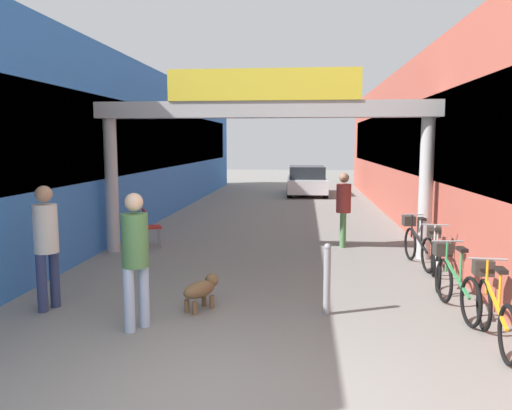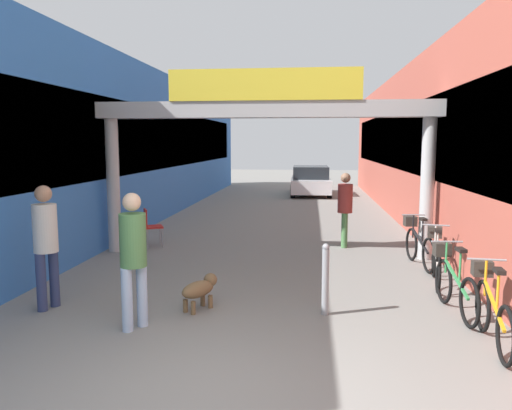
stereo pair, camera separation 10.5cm
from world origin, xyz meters
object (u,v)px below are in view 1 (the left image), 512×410
object	(u,v)px
pedestrian_with_dog	(135,252)
pedestrian_carrying_crate	(344,205)
pedestrian_companion	(46,239)
dog_on_leash	(202,289)
bicycle_orange_nearest	(493,307)
bicycle_black_farthest	(417,243)
bicycle_green_second	(454,281)
bollard_post_metal	(327,278)
bicycle_silver_third	(435,257)
cafe_chair_red_nearer	(149,224)
parked_car_white	(307,181)

from	to	relation	value
pedestrian_with_dog	pedestrian_carrying_crate	distance (m)	6.31
pedestrian_companion	pedestrian_with_dog	bearing A→B (deg)	-22.21
pedestrian_with_dog	dog_on_leash	world-z (taller)	pedestrian_with_dog
bicycle_orange_nearest	bicycle_black_farthest	world-z (taller)	same
bicycle_orange_nearest	bicycle_green_second	size ratio (longest dim) A/B	1.00
bicycle_orange_nearest	bicycle_black_farthest	distance (m)	3.89
pedestrian_companion	bicycle_green_second	size ratio (longest dim) A/B	1.07
pedestrian_with_dog	dog_on_leash	size ratio (longest dim) A/B	2.60
pedestrian_carrying_crate	bicycle_green_second	bearing A→B (deg)	-74.14
pedestrian_carrying_crate	bicycle_orange_nearest	bearing A→B (deg)	-75.91
bicycle_black_farthest	bollard_post_metal	size ratio (longest dim) A/B	1.65
dog_on_leash	bicycle_silver_third	world-z (taller)	bicycle_silver_third
bicycle_green_second	bicycle_black_farthest	xyz separation A→B (m)	(0.08, 2.77, 0.00)
pedestrian_carrying_crate	bicycle_orange_nearest	distance (m)	5.71
dog_on_leash	cafe_chair_red_nearer	distance (m)	4.66
bollard_post_metal	cafe_chair_red_nearer	world-z (taller)	bollard_post_metal
pedestrian_carrying_crate	parked_car_white	world-z (taller)	pedestrian_carrying_crate
pedestrian_carrying_crate	bicycle_green_second	world-z (taller)	pedestrian_carrying_crate
pedestrian_with_dog	parked_car_white	world-z (taller)	pedestrian_with_dog
bicycle_black_farthest	parked_car_white	distance (m)	13.35
bicycle_black_farthest	bollard_post_metal	world-z (taller)	bollard_post_metal
pedestrian_companion	parked_car_white	size ratio (longest dim) A/B	0.45
bicycle_orange_nearest	cafe_chair_red_nearer	distance (m)	7.69
bollard_post_metal	cafe_chair_red_nearer	size ratio (longest dim) A/B	1.15
cafe_chair_red_nearer	bicycle_black_farthest	bearing A→B (deg)	-10.60
pedestrian_with_dog	bicycle_orange_nearest	distance (m)	4.47
parked_car_white	pedestrian_companion	bearing A→B (deg)	-102.90
bicycle_green_second	pedestrian_with_dog	bearing A→B (deg)	-165.25
bicycle_orange_nearest	pedestrian_carrying_crate	bearing A→B (deg)	104.09
bicycle_green_second	dog_on_leash	bearing A→B (deg)	-175.46
pedestrian_with_dog	bollard_post_metal	world-z (taller)	pedestrian_with_dog
bicycle_black_farthest	pedestrian_companion	bearing A→B (deg)	-150.99
bicycle_green_second	bicycle_silver_third	world-z (taller)	same
bollard_post_metal	parked_car_white	bearing A→B (deg)	90.84
bollard_post_metal	bicycle_silver_third	bearing A→B (deg)	43.34
bicycle_green_second	bicycle_black_farthest	bearing A→B (deg)	88.35
pedestrian_companion	bicycle_orange_nearest	world-z (taller)	pedestrian_companion
cafe_chair_red_nearer	parked_car_white	world-z (taller)	parked_car_white
cafe_chair_red_nearer	pedestrian_carrying_crate	bearing A→B (deg)	6.82
bicycle_black_farthest	parked_car_white	world-z (taller)	parked_car_white
cafe_chair_red_nearer	parked_car_white	xyz separation A→B (m)	(3.67, 12.09, 0.10)
cafe_chair_red_nearer	parked_car_white	distance (m)	12.64
dog_on_leash	bicycle_silver_third	bearing A→B (deg)	25.69
pedestrian_carrying_crate	cafe_chair_red_nearer	xyz separation A→B (m)	(-4.48, -0.54, -0.45)
dog_on_leash	cafe_chair_red_nearer	size ratio (longest dim) A/B	0.77
pedestrian_companion	bollard_post_metal	xyz separation A→B (m)	(4.01, 0.18, -0.53)
pedestrian_with_dog	pedestrian_companion	world-z (taller)	pedestrian_companion
dog_on_leash	bicycle_black_farthest	bearing A→B (deg)	39.60
bicycle_black_farthest	bicycle_green_second	bearing A→B (deg)	-91.65
dog_on_leash	bicycle_silver_third	xyz separation A→B (m)	(3.74, 1.80, 0.13)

